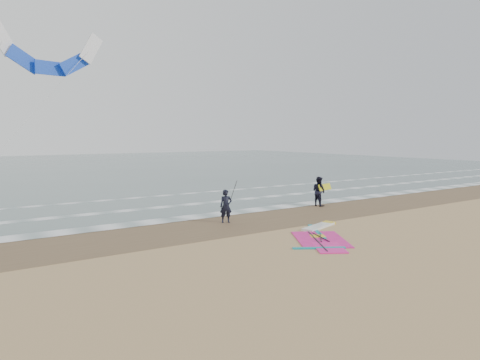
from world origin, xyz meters
TOP-DOWN VIEW (x-y plane):
  - ground at (0.00, 0.00)m, footprint 120.00×120.00m
  - sea_water at (0.00, 48.00)m, footprint 120.00×80.00m
  - wet_sand_band at (0.00, 6.00)m, footprint 120.00×5.00m
  - foam_waterline at (0.00, 10.44)m, footprint 120.00×9.15m
  - windsurf_rig at (0.76, 1.53)m, footprint 4.73×4.48m
  - person_standing at (-1.13, 6.16)m, footprint 0.70×0.58m
  - person_walking at (6.17, 7.34)m, footprint 0.74×0.91m
  - held_pole at (-0.83, 6.16)m, footprint 0.17×0.86m
  - carried_kiteboard at (6.57, 7.24)m, footprint 1.30×0.51m
  - surf_kite at (-7.39, 14.50)m, footprint 8.09×4.17m

SIDE VIEW (x-z plane):
  - ground at x=0.00m, z-range 0.00..0.00m
  - wet_sand_band at x=0.00m, z-range 0.00..0.01m
  - sea_water at x=0.00m, z-range 0.00..0.02m
  - foam_waterline at x=0.00m, z-range 0.02..0.04m
  - windsurf_rig at x=0.76m, z-range -0.03..0.09m
  - person_standing at x=-1.13m, z-range 0.00..1.63m
  - person_walking at x=6.17m, z-range 0.00..1.79m
  - carried_kiteboard at x=6.57m, z-range 0.93..1.33m
  - held_pole at x=-0.83m, z-range 0.28..2.11m
  - surf_kite at x=-7.39m, z-range 4.01..13.14m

